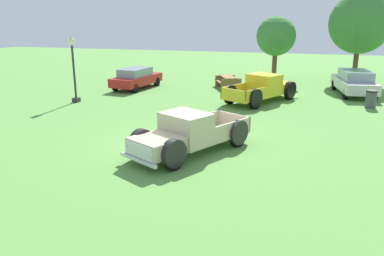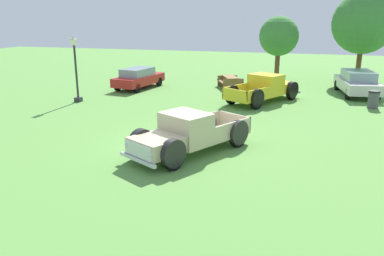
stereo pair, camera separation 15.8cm
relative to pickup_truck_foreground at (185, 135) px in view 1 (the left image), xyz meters
The scene contains 10 objects.
ground_plane 1.05m from the pickup_truck_foreground, 113.73° to the left, with size 80.00×80.00×0.00m, color #5B9342.
pickup_truck_foreground is the anchor object (origin of this frame).
pickup_truck_behind_left 10.15m from the pickup_truck_foreground, 79.67° to the left, with size 4.08×5.35×1.57m.
sedan_distant_a 15.10m from the pickup_truck_foreground, 62.21° to the left, with size 2.51×4.82×1.54m.
sedan_distant_b 13.62m from the pickup_truck_foreground, 120.63° to the left, with size 2.34×4.37×1.39m.
lamp_post_near 10.96m from the pickup_truck_foreground, 141.62° to the left, with size 0.36×0.36×3.65m.
picnic_table 13.70m from the pickup_truck_foreground, 94.15° to the left, with size 2.11×2.26×0.78m.
trash_can 12.33m from the pickup_truck_foreground, 52.32° to the left, with size 0.59×0.59×0.95m.
oak_tree_east 18.23m from the pickup_truck_foreground, 84.33° to the left, with size 2.93×2.93×4.77m.
oak_tree_west 20.34m from the pickup_truck_foreground, 67.68° to the left, with size 4.36×4.36×6.44m.
Camera 1 is at (4.14, -13.48, 4.81)m, focal length 36.78 mm.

